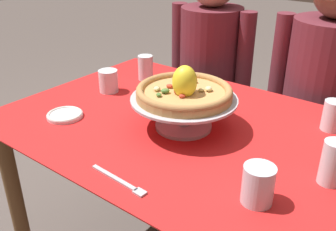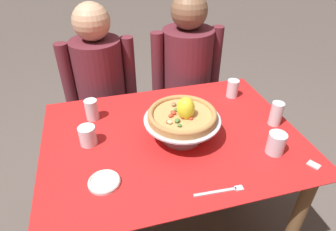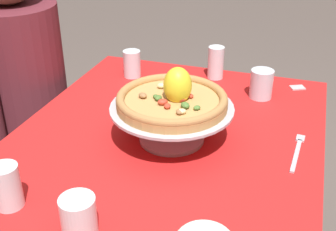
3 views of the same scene
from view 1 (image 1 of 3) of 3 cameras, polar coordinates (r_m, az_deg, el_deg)
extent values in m
cylinder|color=brown|center=(1.66, -21.93, -12.12)|extent=(0.06, 0.06, 0.70)
cylinder|color=brown|center=(2.03, -4.38, -2.51)|extent=(0.06, 0.06, 0.70)
cube|color=brown|center=(1.32, 1.51, -1.57)|extent=(1.17, 0.86, 0.02)
cube|color=red|center=(1.31, 1.52, -1.01)|extent=(1.21, 0.90, 0.00)
cylinder|color=#B7B7C1|center=(1.27, 2.35, -1.53)|extent=(0.19, 0.19, 0.01)
cylinder|color=#B7B7C1|center=(1.25, 2.39, 0.50)|extent=(0.04, 0.04, 0.09)
cylinder|color=#B7B7C1|center=(1.23, 2.43, 2.52)|extent=(0.35, 0.35, 0.01)
cylinder|color=tan|center=(1.22, 2.45, 3.17)|extent=(0.31, 0.31, 0.02)
torus|color=#AF7D47|center=(1.22, 2.46, 3.83)|extent=(0.31, 0.31, 0.02)
ellipsoid|color=#4C7533|center=(1.25, 2.72, 4.64)|extent=(0.03, 0.02, 0.01)
ellipsoid|color=#4C7533|center=(1.20, -0.55, 3.78)|extent=(0.04, 0.04, 0.02)
ellipsoid|color=#4C7533|center=(1.26, 3.32, 4.61)|extent=(0.02, 0.02, 0.01)
ellipsoid|color=beige|center=(1.22, -1.72, 4.07)|extent=(0.03, 0.03, 0.01)
ellipsoid|color=tan|center=(1.22, 5.07, 3.85)|extent=(0.03, 0.02, 0.01)
ellipsoid|color=#4C7533|center=(1.21, 2.85, 3.91)|extent=(0.04, 0.04, 0.02)
ellipsoid|color=beige|center=(1.23, 6.16, 4.05)|extent=(0.03, 0.03, 0.02)
ellipsoid|color=#4C7533|center=(1.22, 2.40, 3.97)|extent=(0.03, 0.02, 0.01)
ellipsoid|color=#996B42|center=(1.23, -1.69, 4.15)|extent=(0.03, 0.02, 0.01)
ellipsoid|color=#C63D28|center=(1.25, 1.28, 4.65)|extent=(0.03, 0.04, 0.02)
ellipsoid|color=#C63D28|center=(1.20, 1.50, 3.73)|extent=(0.03, 0.03, 0.02)
ellipsoid|color=#C63D28|center=(1.24, 0.24, 4.48)|extent=(0.03, 0.02, 0.01)
ellipsoid|color=#C63D28|center=(1.17, 2.15, 2.96)|extent=(0.03, 0.03, 0.01)
ellipsoid|color=#4C7533|center=(1.18, -1.41, 3.16)|extent=(0.03, 0.03, 0.01)
ellipsoid|color=#996B42|center=(1.29, 3.91, 5.24)|extent=(0.03, 0.03, 0.01)
ellipsoid|color=yellow|center=(1.19, 2.52, 5.11)|extent=(0.08, 0.08, 0.11)
cylinder|color=silver|center=(1.35, 23.60, -0.01)|extent=(0.07, 0.07, 0.10)
cylinder|color=silver|center=(1.36, 23.38, -1.12)|extent=(0.06, 0.06, 0.04)
cylinder|color=silver|center=(1.07, 23.56, -6.56)|extent=(0.06, 0.06, 0.12)
cylinder|color=silver|center=(1.08, 23.35, -7.58)|extent=(0.05, 0.05, 0.08)
cylinder|color=white|center=(1.56, -8.98, 5.17)|extent=(0.08, 0.08, 0.09)
cylinder|color=silver|center=(1.57, -8.94, 4.73)|extent=(0.07, 0.07, 0.07)
cylinder|color=silver|center=(0.95, 13.44, -10.11)|extent=(0.08, 0.08, 0.10)
cylinder|color=silver|center=(0.95, 13.36, -10.74)|extent=(0.07, 0.07, 0.07)
cylinder|color=silver|center=(1.67, -3.41, 7.22)|extent=(0.07, 0.07, 0.11)
cylinder|color=silver|center=(1.68, -3.38, 6.29)|extent=(0.06, 0.06, 0.05)
cylinder|color=white|center=(1.39, -15.29, 0.00)|extent=(0.13, 0.13, 0.01)
torus|color=silver|center=(1.39, -15.32, 0.22)|extent=(0.12, 0.12, 0.01)
cube|color=#B7B7C1|center=(1.03, -8.13, -9.27)|extent=(0.17, 0.02, 0.01)
cube|color=#B7B7C1|center=(0.98, -4.29, -11.50)|extent=(0.03, 0.03, 0.01)
cube|color=gray|center=(2.18, 5.71, -3.68)|extent=(0.29, 0.33, 0.48)
cylinder|color=maroon|center=(1.99, 6.35, 8.75)|extent=(0.31, 0.31, 0.51)
cylinder|color=maroon|center=(2.07, 1.71, 10.76)|extent=(0.08, 0.08, 0.43)
cylinder|color=maroon|center=(1.89, 11.53, 8.68)|extent=(0.08, 0.08, 0.43)
cube|color=maroon|center=(1.99, 20.04, -9.18)|extent=(0.29, 0.33, 0.44)
cylinder|color=maroon|center=(1.77, 22.53, 4.30)|extent=(0.34, 0.34, 0.56)
cylinder|color=maroon|center=(1.80, 16.48, 7.14)|extent=(0.08, 0.08, 0.48)
camera|label=2|loc=(1.02, -66.25, 27.42)|focal=30.63mm
camera|label=3|loc=(1.79, -36.78, 24.07)|focal=46.95mm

